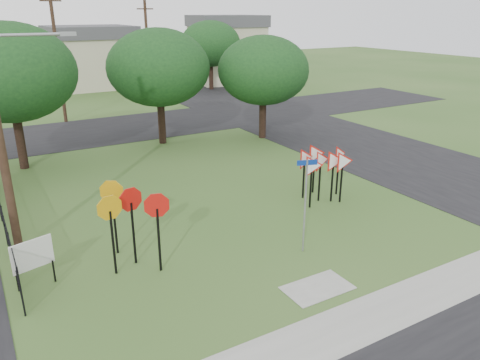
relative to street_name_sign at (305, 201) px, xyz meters
name	(u,v)px	position (x,y,z in m)	size (l,w,h in m)	color
ground	(272,254)	(-1.01, 0.37, -1.84)	(140.00, 140.00, 0.00)	#30521F
sidewalk	(361,321)	(-1.01, -3.83, -1.83)	(30.00, 1.60, 0.02)	gray
planting_strip	(397,348)	(-1.01, -5.03, -1.84)	(30.00, 0.80, 0.02)	#30521F
street_right	(341,140)	(10.99, 10.37, -1.83)	(8.00, 50.00, 0.02)	black
street_far	(108,130)	(-1.01, 20.37, -1.83)	(60.00, 8.00, 0.02)	black
curb_pad	(318,288)	(-1.01, -2.03, -1.83)	(2.00, 1.20, 0.02)	gray
street_name_sign	(305,201)	(0.00, 0.00, 0.00)	(0.64, 0.25, 3.24)	gray
stop_sign_cluster	(128,209)	(-5.28, 2.04, 0.09)	(2.06, 2.14, 2.62)	black
yield_sign_cluster	(324,162)	(3.53, 3.29, -0.14)	(2.94, 1.61, 2.31)	black
info_board	(33,256)	(-8.11, 2.24, -0.84)	(1.18, 0.37, 1.51)	black
far_pole_a	(58,57)	(-3.01, 24.37, 2.76)	(1.40, 0.24, 9.00)	#3B281B
far_pole_b	(148,52)	(4.99, 28.37, 2.51)	(1.40, 0.24, 8.50)	#3B281B
fence_run	(1,213)	(-8.61, 6.62, -1.06)	(0.05, 11.55, 1.50)	black
house_mid	(91,56)	(2.99, 40.37, 1.31)	(8.40, 8.40, 6.20)	beige
house_right	(226,49)	(16.99, 36.37, 1.81)	(8.30, 8.30, 7.20)	beige
tree_near_left	(9,73)	(-7.01, 14.37, 3.01)	(6.40, 6.40, 7.27)	black
tree_near_mid	(159,68)	(0.99, 15.37, 2.70)	(6.00, 6.00, 6.80)	black
tree_near_right	(263,70)	(6.99, 13.37, 2.38)	(5.60, 5.60, 6.33)	black
tree_far_right	(210,44)	(12.99, 32.37, 2.70)	(6.00, 6.00, 6.80)	black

